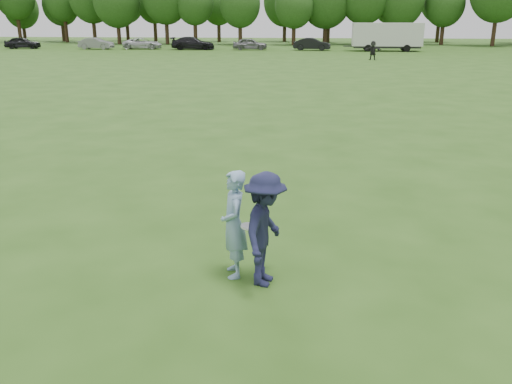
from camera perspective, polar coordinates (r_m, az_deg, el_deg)
ground at (r=8.57m, az=-3.65°, el=-9.17°), size 200.00×200.00×0.00m
thrower at (r=8.37m, az=-2.35°, el=-3.41°), size 0.56×0.71×1.71m
defender at (r=8.09m, az=0.96°, el=-3.96°), size 0.86×1.24×1.76m
player_far_d at (r=53.58m, az=12.21°, el=14.36°), size 1.68×0.80×1.74m
car_a at (r=76.87m, az=-23.35°, el=14.22°), size 4.47×2.26×1.46m
car_b at (r=72.57m, az=-16.48°, el=14.76°), size 4.30×1.67×1.39m
car_c at (r=71.60m, az=-11.85°, el=15.05°), size 5.02×2.61×1.35m
car_d at (r=69.28m, az=-6.66°, el=15.29°), size 5.43×2.56×1.53m
car_e at (r=68.41m, az=-0.64°, el=15.33°), size 4.36×2.09×1.44m
car_f at (r=67.80m, az=5.92°, el=15.22°), size 4.56×2.07×1.45m
disc_in_play at (r=8.12m, az=-0.67°, el=-3.64°), size 0.28×0.28×0.05m
cargo_trailer at (r=67.68m, az=13.62°, el=15.72°), size 9.00×2.75×3.20m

